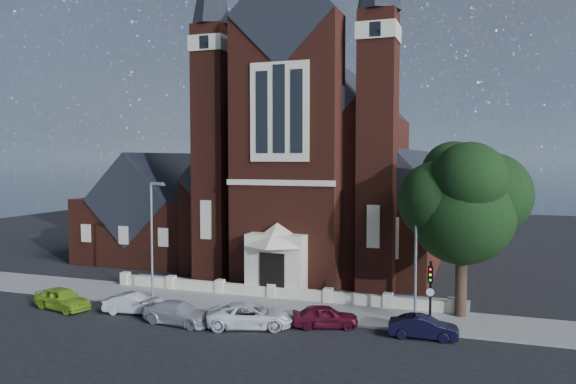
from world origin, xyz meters
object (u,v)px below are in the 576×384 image
at_px(street_lamp_right, 417,246).
at_px(car_white_suv, 250,316).
at_px(street_tree, 464,205).
at_px(street_lamp_left, 153,232).
at_px(traffic_signal, 430,287).
at_px(car_silver_b, 179,313).
at_px(car_navy, 423,327).
at_px(car_silver_a, 134,304).
at_px(parish_hall, 161,217).
at_px(church, 333,174).
at_px(car_dark_red, 325,316).
at_px(car_lime_van, 62,299).

bearing_deg(street_lamp_right, car_white_suv, -155.54).
xyz_separation_m(street_tree, street_lamp_left, (-20.51, -1.71, -2.36)).
distance_m(traffic_signal, car_silver_b, 14.61).
height_order(traffic_signal, car_navy, traffic_signal).
bearing_deg(street_tree, car_silver_a, -164.23).
bearing_deg(street_tree, street_lamp_right, -145.74).
relative_size(street_tree, street_lamp_right, 1.32).
bearing_deg(car_navy, parish_hall, 55.27).
relative_size(parish_hall, traffic_signal, 3.05).
distance_m(street_lamp_left, car_silver_b, 7.86).
bearing_deg(parish_hall, traffic_signal, -29.98).
relative_size(church, car_navy, 9.40).
height_order(church, car_silver_b, church).
height_order(church, car_dark_red, church).
height_order(street_lamp_right, car_dark_red, street_lamp_right).
bearing_deg(traffic_signal, car_silver_b, -167.08).
relative_size(parish_hall, car_lime_van, 2.93).
bearing_deg(parish_hall, car_navy, -32.06).
bearing_deg(street_lamp_left, street_lamp_right, 0.00).
height_order(parish_hall, street_lamp_right, parish_hall).
height_order(church, traffic_signal, church).
bearing_deg(car_silver_a, traffic_signal, -94.22).
bearing_deg(parish_hall, car_lime_van, -77.20).
xyz_separation_m(parish_hall, car_dark_red, (21.21, -16.63, -3.36)).
bearing_deg(car_navy, car_white_suv, 95.02).
relative_size(street_lamp_right, car_white_suv, 1.62).
relative_size(street_tree, traffic_signal, 2.67).
xyz_separation_m(street_lamp_right, car_silver_a, (-16.97, -3.79, -3.98)).
bearing_deg(car_silver_b, car_silver_a, 80.88).
height_order(street_tree, car_white_suv, street_tree).
xyz_separation_m(traffic_signal, car_dark_red, (-5.79, -1.06, -1.93)).
height_order(parish_hall, traffic_signal, parish_hall).
xyz_separation_m(street_lamp_right, car_navy, (0.68, -2.77, -3.99)).
bearing_deg(street_lamp_right, church, 118.04).
relative_size(street_tree, car_lime_van, 2.57).
xyz_separation_m(car_lime_van, car_navy, (22.55, 1.78, -0.10)).
xyz_separation_m(parish_hall, street_lamp_left, (8.09, -14.00, 0.59)).
height_order(car_silver_b, car_navy, car_silver_b).
bearing_deg(car_lime_van, traffic_signal, -69.51).
bearing_deg(street_lamp_right, car_silver_b, -159.97).
relative_size(street_tree, street_lamp_left, 1.32).
height_order(street_lamp_right, car_silver_b, street_lamp_right).
xyz_separation_m(traffic_signal, car_silver_b, (-14.11, -3.24, -1.94)).
relative_size(church, street_lamp_left, 4.31).
distance_m(street_lamp_right, car_white_suv, 10.57).
bearing_deg(car_white_suv, street_lamp_right, -84.41).
bearing_deg(car_white_suv, car_navy, -101.17).
xyz_separation_m(church, traffic_signal, (11.00, -20.52, -5.60)).
relative_size(church, car_dark_red, 9.13).
relative_size(parish_hall, car_dark_red, 3.19).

